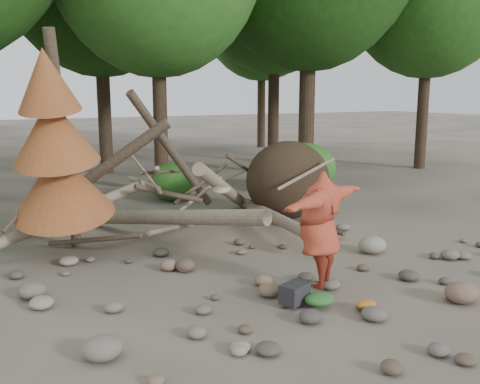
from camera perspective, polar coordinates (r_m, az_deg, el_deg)
name	(u,v)px	position (r m, az deg, el deg)	size (l,w,h in m)	color
ground	(298,289)	(8.96, 6.16, -10.27)	(120.00, 120.00, 0.00)	#514C44
deadfall_pile	(270,184)	(13.22, 3.17, 0.90)	(8.55, 5.24, 3.30)	#332619
dead_conifer	(57,151)	(10.45, -18.98, 4.15)	(2.06, 2.16, 4.35)	#4C3F30
bush_mid	(172,182)	(15.93, -7.30, 1.07)	(1.40, 1.40, 1.12)	#275F1B
bush_right	(305,168)	(17.14, 6.91, 2.58)	(2.00, 2.00, 1.60)	#317123
frisbee_thrower	(320,230)	(8.64, 8.51, -3.98)	(2.90, 1.53, 1.89)	#A83A26
backpack	(295,297)	(8.25, 5.85, -11.05)	(0.44, 0.29, 0.29)	black
cloth_green	(319,302)	(8.25, 8.46, -11.56)	(0.47, 0.40, 0.18)	#286227
cloth_orange	(366,307)	(8.28, 13.29, -11.89)	(0.32, 0.26, 0.11)	#AC691D
boulder_front_left	(102,348)	(6.91, -14.48, -15.81)	(0.50, 0.45, 0.30)	#6B6359
boulder_front_right	(462,292)	(9.00, 22.60, -9.86)	(0.54, 0.49, 0.32)	brown
boulder_mid_right	(372,245)	(11.07, 13.94, -5.49)	(0.57, 0.52, 0.34)	gray
boulder_mid_left	(32,290)	(9.10, -21.28, -9.73)	(0.45, 0.40, 0.27)	#645B54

